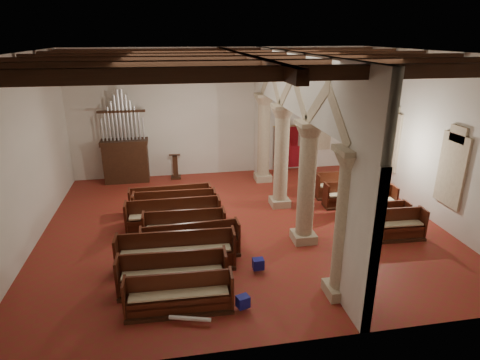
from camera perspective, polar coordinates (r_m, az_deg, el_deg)
name	(u,v)px	position (r m, az deg, el deg)	size (l,w,h in m)	color
floor	(243,225)	(14.68, 0.38, -6.42)	(14.00, 14.00, 0.00)	maroon
ceiling	(243,53)	(13.14, 0.44, 17.67)	(14.00, 14.00, 0.00)	black
wall_back	(220,113)	(19.39, -2.84, 9.52)	(14.00, 0.02, 6.00)	silver
wall_front	(297,223)	(8.14, 8.12, -6.08)	(14.00, 0.02, 6.00)	silver
wall_left	(21,156)	(14.17, -28.70, 3.05)	(0.02, 12.00, 6.00)	silver
wall_right	(430,137)	(16.36, 25.43, 5.59)	(0.02, 12.00, 6.00)	silver
ceiling_beams	(243,59)	(13.15, 0.44, 16.89)	(13.80, 11.80, 0.30)	#351D11
arcade	(295,127)	(13.90, 7.79, 7.48)	(0.90, 11.90, 6.00)	#C1B090
window_right_a	(453,170)	(15.40, 28.02, 1.24)	(0.03, 1.00, 2.20)	#2F6B57
window_right_b	(391,141)	(18.56, 20.71, 5.22)	(0.03, 1.00, 2.20)	#2F6B57
window_back	(319,125)	(20.75, 11.15, 7.62)	(1.00, 0.03, 2.20)	#2F6B57
pipe_organ	(125,153)	(19.25, -15.99, 3.69)	(2.10, 0.85, 4.40)	#351D11
lectern	(175,168)	(19.37, -9.17, 1.73)	(0.53, 0.54, 1.29)	#361E11
dossal_curtain	(290,147)	(20.46, 7.08, 4.68)	(1.80, 0.07, 2.17)	maroon
processional_banner	(303,159)	(19.77, 8.98, 3.00)	(0.58, 0.74, 2.57)	#351D11
hymnal_box_a	(243,301)	(10.48, 0.42, -16.89)	(0.31, 0.25, 0.31)	#16148E
hymnal_box_b	(258,264)	(11.92, 2.61, -11.82)	(0.32, 0.26, 0.32)	#18169A
hymnal_box_c	(210,229)	(13.88, -4.31, -7.02)	(0.28, 0.23, 0.28)	#151893
tube_heater_a	(190,319)	(10.20, -7.12, -18.97)	(0.10, 0.10, 1.02)	white
tube_heater_b	(200,291)	(11.05, -5.72, -15.43)	(0.11, 0.11, 1.10)	white
nave_pew_0	(180,300)	(10.51, -8.60, -16.50)	(2.69, 0.75, 1.00)	#351D11
nave_pew_1	(173,279)	(11.23, -9.51, -13.71)	(2.92, 0.84, 1.10)	#351D11
nave_pew_2	(177,257)	(12.16, -9.00, -10.77)	(3.48, 0.88, 1.13)	#351D11
nave_pew_3	(191,246)	(12.68, -6.98, -9.35)	(3.06, 0.84, 1.08)	#351D11
nave_pew_4	(185,232)	(13.58, -7.86, -7.28)	(2.73, 0.79, 1.07)	#351D11
nave_pew_5	(174,220)	(14.39, -9.39, -5.65)	(3.30, 0.77, 1.13)	#351D11
nave_pew_6	(175,211)	(15.05, -9.18, -4.42)	(3.04, 0.86, 1.14)	#351D11
nave_pew_7	(171,204)	(15.82, -9.79, -3.35)	(3.15, 0.80, 1.03)	#351D11
aisle_pew_0	(393,229)	(14.58, 20.96, -6.54)	(2.12, 0.78, 1.04)	#351D11
aisle_pew_1	(381,220)	(15.18, 19.47, -5.38)	(1.91, 0.65, 0.96)	#351D11
aisle_pew_2	(367,205)	(16.14, 17.63, -3.43)	(2.16, 0.82, 1.11)	#351D11
aisle_pew_3	(347,198)	(16.65, 14.97, -2.54)	(1.88, 0.72, 1.01)	#351D11
aisle_pew_4	(340,189)	(17.53, 13.99, -1.21)	(2.12, 0.78, 1.08)	#351D11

